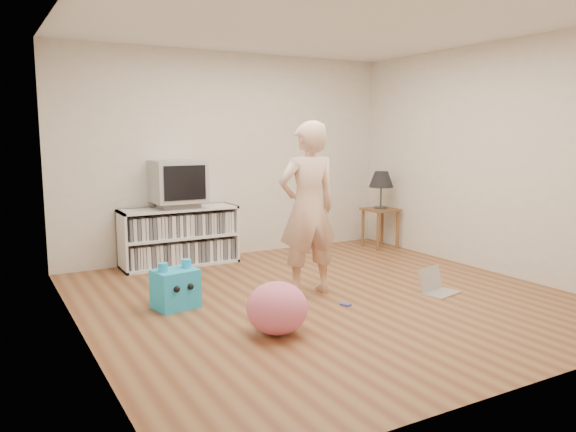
# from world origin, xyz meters

# --- Properties ---
(ground) EXTENTS (4.50, 4.50, 0.00)m
(ground) POSITION_xyz_m (0.00, 0.00, 0.00)
(ground) COLOR brown
(ground) RESTS_ON ground
(walls) EXTENTS (4.52, 4.52, 2.60)m
(walls) POSITION_xyz_m (0.00, 0.00, 1.30)
(walls) COLOR beige
(walls) RESTS_ON ground
(ceiling) EXTENTS (4.50, 4.50, 0.01)m
(ceiling) POSITION_xyz_m (0.00, 0.00, 2.60)
(ceiling) COLOR white
(ceiling) RESTS_ON walls
(media_unit) EXTENTS (1.40, 0.45, 0.70)m
(media_unit) POSITION_xyz_m (-0.79, 2.04, 0.35)
(media_unit) COLOR white
(media_unit) RESTS_ON ground
(dvd_deck) EXTENTS (0.45, 0.35, 0.07)m
(dvd_deck) POSITION_xyz_m (-0.79, 2.02, 0.73)
(dvd_deck) COLOR gray
(dvd_deck) RESTS_ON media_unit
(crt_tv) EXTENTS (0.60, 0.53, 0.50)m
(crt_tv) POSITION_xyz_m (-0.79, 2.02, 1.02)
(crt_tv) COLOR #A1A1A6
(crt_tv) RESTS_ON dvd_deck
(side_table) EXTENTS (0.42, 0.42, 0.55)m
(side_table) POSITION_xyz_m (1.99, 1.65, 0.42)
(side_table) COLOR brown
(side_table) RESTS_ON ground
(table_lamp) EXTENTS (0.34, 0.34, 0.52)m
(table_lamp) POSITION_xyz_m (1.99, 1.65, 0.94)
(table_lamp) COLOR #333333
(table_lamp) RESTS_ON side_table
(person) EXTENTS (0.65, 0.45, 1.71)m
(person) POSITION_xyz_m (-0.08, 0.21, 0.85)
(person) COLOR beige
(person) RESTS_ON ground
(laptop) EXTENTS (0.41, 0.36, 0.25)m
(laptop) POSITION_xyz_m (1.06, -0.41, 0.07)
(laptop) COLOR silver
(laptop) RESTS_ON ground
(playing_cards) EXTENTS (0.09, 0.11, 0.02)m
(playing_cards) POSITION_xyz_m (0.02, -0.31, 0.01)
(playing_cards) COLOR #414DAE
(playing_cards) RESTS_ON ground
(plush_blue) EXTENTS (0.42, 0.37, 0.44)m
(plush_blue) POSITION_xyz_m (-1.37, 0.40, 0.19)
(plush_blue) COLOR #1FB0FB
(plush_blue) RESTS_ON ground
(plush_pink) EXTENTS (0.64, 0.64, 0.42)m
(plush_pink) POSITION_xyz_m (-0.88, -0.64, 0.21)
(plush_pink) COLOR pink
(plush_pink) RESTS_ON ground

